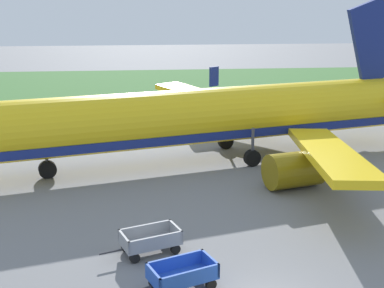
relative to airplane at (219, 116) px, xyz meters
name	(u,v)px	position (x,y,z in m)	size (l,w,h in m)	color
grass_strip	(174,84)	(-0.98, 32.63, -3.02)	(220.00, 28.00, 0.06)	#3D7033
airplane	(219,116)	(0.00, 0.00, 0.00)	(37.22, 30.15, 11.34)	yellow
baggage_cart_second_in_row	(182,275)	(-3.90, -16.41, -2.45)	(3.58, 2.21, 1.07)	#234CB2
baggage_cart_third_in_row	(150,240)	(-5.05, -13.37, -2.45)	(3.59, 2.16, 1.07)	gray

